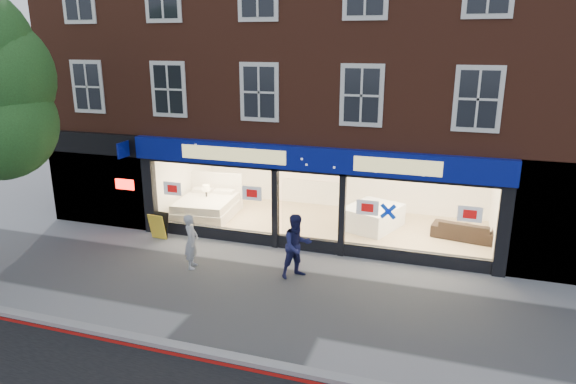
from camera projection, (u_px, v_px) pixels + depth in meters
The scene contains 12 objects.
ground at pixel (275, 295), 13.10m from camera, with size 120.00×120.00×0.00m, color gray.
kerb_line at pixel (223, 364), 10.27m from camera, with size 60.00×0.10×0.01m, color #8C0A07.
kerb_stone at pixel (227, 356), 10.44m from camera, with size 60.00×0.25×0.12m, color gray.
showroom_floor at pixel (325, 226), 17.87m from camera, with size 11.00×4.50×0.10m, color tan.
building at pixel (341, 28), 17.54m from camera, with size 19.00×8.26×10.30m.
display_bed at pixel (207, 206), 18.66m from camera, with size 2.20×2.57×1.36m.
bedside_table at pixel (207, 207), 18.83m from camera, with size 0.45×0.45×0.55m, color brown.
mattress_stack at pixel (373, 217), 17.47m from camera, with size 2.08×2.32×0.75m.
sofa at pixel (465, 230), 16.48m from camera, with size 2.04×0.80×0.59m, color black.
a_board at pixel (159, 226), 16.72m from camera, with size 0.57×0.37×0.88m, color yellow.
pedestrian_grey at pixel (191, 241), 14.50m from camera, with size 0.58×0.38×1.58m, color #AEB0B6.
pedestrian_blue at pixel (297, 246), 13.88m from camera, with size 0.87×0.68×1.79m, color #1A1D4A.
Camera 1 is at (4.02, -11.12, 6.22)m, focal length 32.00 mm.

